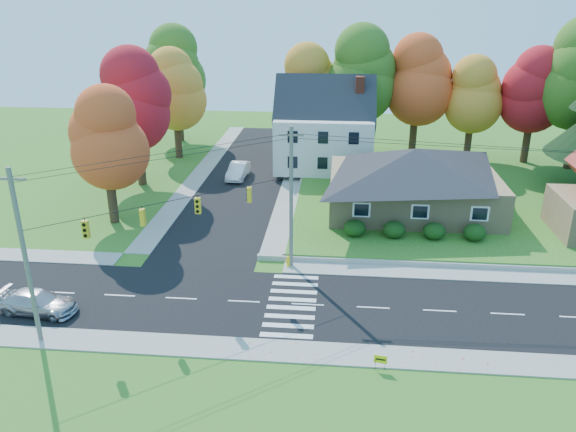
% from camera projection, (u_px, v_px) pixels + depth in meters
% --- Properties ---
extents(ground, '(120.00, 120.00, 0.00)m').
position_uv_depth(ground, '(308.00, 305.00, 34.64)').
color(ground, '#3D7923').
extents(road_main, '(90.00, 8.00, 0.02)m').
position_uv_depth(road_main, '(308.00, 305.00, 34.63)').
color(road_main, black).
rests_on(road_main, ground).
extents(road_cross, '(8.00, 44.00, 0.02)m').
position_uv_depth(road_cross, '(247.00, 175.00, 59.37)').
color(road_cross, black).
rests_on(road_cross, ground).
extents(sidewalk_north, '(90.00, 2.00, 0.08)m').
position_uv_depth(sidewalk_north, '(312.00, 267.00, 39.25)').
color(sidewalk_north, '#9C9A90').
rests_on(sidewalk_north, ground).
extents(sidewalk_south, '(90.00, 2.00, 0.08)m').
position_uv_depth(sidewalk_south, '(302.00, 352.00, 30.00)').
color(sidewalk_south, '#9C9A90').
rests_on(sidewalk_south, ground).
extents(lawn, '(30.00, 30.00, 0.50)m').
position_uv_depth(lawn, '(459.00, 194.00, 52.85)').
color(lawn, '#3D7923').
rests_on(lawn, ground).
extents(ranch_house, '(14.60, 10.60, 5.40)m').
position_uv_depth(ranch_house, '(414.00, 179.00, 47.54)').
color(ranch_house, tan).
rests_on(ranch_house, lawn).
extents(colonial_house, '(10.40, 8.40, 9.60)m').
position_uv_depth(colonial_house, '(325.00, 130.00, 58.84)').
color(colonial_house, silver).
rests_on(colonial_house, lawn).
extents(hedge_row, '(10.70, 1.70, 1.27)m').
position_uv_depth(hedge_row, '(414.00, 230.00, 42.64)').
color(hedge_row, '#163A10').
rests_on(hedge_row, lawn).
extents(traffic_infrastructure, '(38.10, 10.66, 10.00)m').
position_uv_depth(traffic_infrastructure, '(308.00, 219.00, 34.00)').
color(traffic_infrastructure, '#666059').
rests_on(traffic_infrastructure, ground).
extents(tree_lot_0, '(6.72, 6.72, 12.51)m').
position_uv_depth(tree_lot_0, '(309.00, 85.00, 63.19)').
color(tree_lot_0, '#3F2A19').
rests_on(tree_lot_0, lawn).
extents(tree_lot_1, '(7.84, 7.84, 14.60)m').
position_uv_depth(tree_lot_1, '(364.00, 75.00, 61.26)').
color(tree_lot_1, '#3F2A19').
rests_on(tree_lot_1, lawn).
extents(tree_lot_2, '(7.28, 7.28, 13.56)m').
position_uv_depth(tree_lot_2, '(418.00, 80.00, 61.91)').
color(tree_lot_2, '#3F2A19').
rests_on(tree_lot_2, lawn).
extents(tree_lot_3, '(6.16, 6.16, 11.47)m').
position_uv_depth(tree_lot_3, '(474.00, 94.00, 60.96)').
color(tree_lot_3, '#3F2A19').
rests_on(tree_lot_3, lawn).
extents(tree_lot_4, '(6.72, 6.72, 12.51)m').
position_uv_depth(tree_lot_4, '(535.00, 91.00, 59.27)').
color(tree_lot_4, '#3F2A19').
rests_on(tree_lot_4, lawn).
extents(tree_west_0, '(6.16, 6.16, 11.47)m').
position_uv_depth(tree_west_0, '(105.00, 139.00, 44.56)').
color(tree_west_0, '#3F2A19').
rests_on(tree_west_0, ground).
extents(tree_west_1, '(7.28, 7.28, 13.56)m').
position_uv_depth(tree_west_1, '(134.00, 100.00, 53.41)').
color(tree_west_1, '#3F2A19').
rests_on(tree_west_1, ground).
extents(tree_west_2, '(6.72, 6.72, 12.51)m').
position_uv_depth(tree_west_2, '(174.00, 90.00, 62.82)').
color(tree_west_2, '#3F2A19').
rests_on(tree_west_2, ground).
extents(tree_west_3, '(7.84, 7.84, 14.60)m').
position_uv_depth(tree_west_3, '(176.00, 69.00, 69.91)').
color(tree_west_3, '#3F2A19').
rests_on(tree_west_3, ground).
extents(silver_sedan, '(4.94, 2.42, 1.38)m').
position_uv_depth(silver_sedan, '(38.00, 302.00, 33.53)').
color(silver_sedan, '#ACADB5').
rests_on(silver_sedan, road_main).
extents(white_car, '(1.88, 4.87, 1.58)m').
position_uv_depth(white_car, '(238.00, 171.00, 58.03)').
color(white_car, silver).
rests_on(white_car, road_cross).
extents(fire_hydrant, '(0.45, 0.35, 0.79)m').
position_uv_depth(fire_hydrant, '(288.00, 261.00, 39.39)').
color(fire_hydrant, yellow).
rests_on(fire_hydrant, ground).
extents(yard_sign, '(0.67, 0.13, 0.84)m').
position_uv_depth(yard_sign, '(381.00, 360.00, 28.46)').
color(yard_sign, black).
rests_on(yard_sign, ground).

